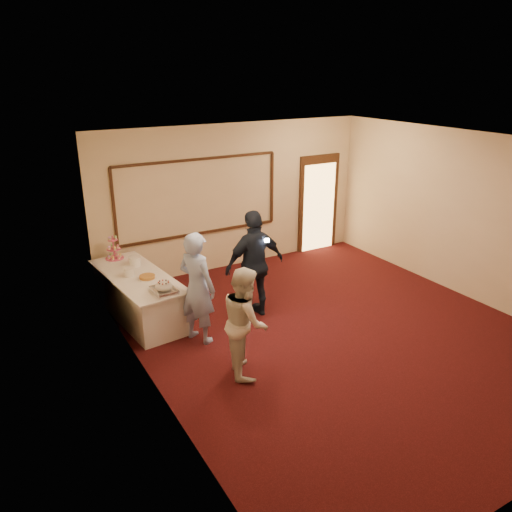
{
  "coord_description": "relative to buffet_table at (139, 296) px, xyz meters",
  "views": [
    {
      "loc": [
        -4.65,
        -5.49,
        4.01
      ],
      "look_at": [
        -0.88,
        1.06,
        1.15
      ],
      "focal_mm": 35.0,
      "sensor_mm": 36.0,
      "label": 1
    }
  ],
  "objects": [
    {
      "name": "guest",
      "position": [
        1.74,
        -0.92,
        0.54
      ],
      "size": [
        1.11,
        0.49,
        1.87
      ],
      "primitive_type": "imported",
      "rotation": [
        0.0,
        0.0,
        3.18
      ],
      "color": "black",
      "rests_on": "floor"
    },
    {
      "name": "tart",
      "position": [
        0.1,
        -0.24,
        0.41
      ],
      "size": [
        0.3,
        0.3,
        0.06
      ],
      "color": "white",
      "rests_on": "buffet_table"
    },
    {
      "name": "woman",
      "position": [
        0.79,
        -2.33,
        0.39
      ],
      "size": [
        0.8,
        0.91,
        1.56
      ],
      "primitive_type": "imported",
      "rotation": [
        0.0,
        0.0,
        1.24
      ],
      "color": "beige",
      "rests_on": "floor"
    },
    {
      "name": "wall_molding",
      "position": [
        1.76,
        1.33,
        1.21
      ],
      "size": [
        3.45,
        0.04,
        1.55
      ],
      "color": "black",
      "rests_on": "room_walls"
    },
    {
      "name": "room_walls",
      "position": [
        2.56,
        -2.14,
        1.64
      ],
      "size": [
        6.04,
        7.04,
        3.02
      ],
      "color": "beige",
      "rests_on": "floor"
    },
    {
      "name": "doorway",
      "position": [
        4.71,
        1.31,
        0.69
      ],
      "size": [
        1.05,
        0.07,
        2.2
      ],
      "color": "black",
      "rests_on": "floor"
    },
    {
      "name": "pavlova_tray",
      "position": [
        0.16,
        -0.87,
        0.46
      ],
      "size": [
        0.34,
        0.48,
        0.17
      ],
      "color": "#B5B7BC",
      "rests_on": "buffet_table"
    },
    {
      "name": "man",
      "position": [
        0.57,
        -1.21,
        0.5
      ],
      "size": [
        0.66,
        0.77,
        1.77
      ],
      "primitive_type": "imported",
      "rotation": [
        0.0,
        0.0,
        2.02
      ],
      "color": "#8EA5DA",
      "rests_on": "floor"
    },
    {
      "name": "cupcake_stand",
      "position": [
        -0.11,
        0.96,
        0.55
      ],
      "size": [
        0.33,
        0.33,
        0.48
      ],
      "color": "#D84E7C",
      "rests_on": "buffet_table"
    },
    {
      "name": "camera_flash",
      "position": [
        1.86,
        -1.12,
        1.01
      ],
      "size": [
        0.08,
        0.05,
        0.05
      ],
      "primitive_type": "cube",
      "rotation": [
        0.0,
        0.0,
        0.17
      ],
      "color": "white",
      "rests_on": "guest"
    },
    {
      "name": "floor",
      "position": [
        2.56,
        -2.14,
        -0.39
      ],
      "size": [
        7.0,
        7.0,
        0.0
      ],
      "primitive_type": "plane",
      "color": "black",
      "rests_on": "ground"
    },
    {
      "name": "plate_stack_b",
      "position": [
        0.1,
        0.42,
        0.47
      ],
      "size": [
        0.21,
        0.21,
        0.18
      ],
      "color": "white",
      "rests_on": "buffet_table"
    },
    {
      "name": "buffet_table",
      "position": [
        0.0,
        0.0,
        0.0
      ],
      "size": [
        1.12,
        2.36,
        0.77
      ],
      "color": "white",
      "rests_on": "floor"
    },
    {
      "name": "plate_stack_a",
      "position": [
        -0.11,
        0.02,
        0.46
      ],
      "size": [
        0.18,
        0.18,
        0.15
      ],
      "color": "white",
      "rests_on": "buffet_table"
    }
  ]
}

